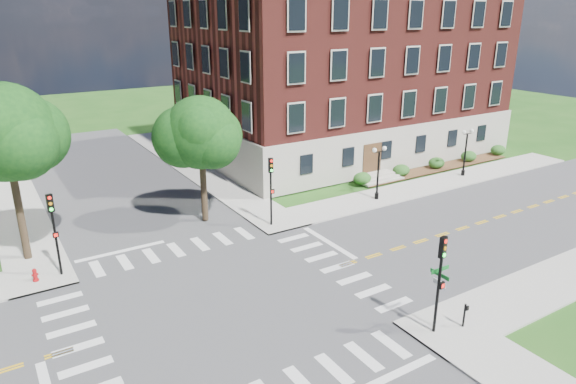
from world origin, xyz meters
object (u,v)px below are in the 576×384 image
push_button_post (465,314)px  traffic_signal_ne (271,183)px  twin_lamp_west (378,170)px  street_sign_pole (439,285)px  traffic_signal_se (440,273)px  traffic_signal_nw (54,224)px  twin_lamp_east (466,150)px  fire_hydrant (35,275)px

push_button_post → traffic_signal_ne: bearing=95.7°
twin_lamp_west → street_sign_pole: twin_lamp_west is taller
traffic_signal_se → street_sign_pole: bearing=41.6°
traffic_signal_nw → twin_lamp_west: bearing=0.1°
traffic_signal_ne → twin_lamp_east: (20.44, 0.69, -0.66)m
twin_lamp_west → twin_lamp_east: size_ratio=1.00×
traffic_signal_nw → push_button_post: bearing=-45.5°
traffic_signal_ne → fire_hydrant: bearing=180.0°
twin_lamp_east → twin_lamp_west: bearing=-176.9°
traffic_signal_se → push_button_post: bearing=-17.4°
twin_lamp_west → traffic_signal_se: bearing=-122.6°
traffic_signal_ne → twin_lamp_west: (9.69, 0.11, -0.66)m
twin_lamp_west → fire_hydrant: (-24.70, -0.11, -2.06)m
traffic_signal_nw → street_sign_pole: traffic_signal_nw is taller
twin_lamp_east → street_sign_pole: bearing=-142.6°
traffic_signal_nw → push_button_post: 21.81m
traffic_signal_se → twin_lamp_west: size_ratio=1.13×
traffic_signal_ne → twin_lamp_east: traffic_signal_ne is taller
traffic_signal_nw → fire_hydrant: traffic_signal_nw is taller
traffic_signal_se → push_button_post: 2.84m
twin_lamp_east → fire_hydrant: 35.52m
traffic_signal_nw → twin_lamp_east: size_ratio=1.13×
street_sign_pole → push_button_post: street_sign_pole is taller
traffic_signal_nw → push_button_post: (15.21, -15.45, -2.39)m
twin_lamp_west → traffic_signal_ne: bearing=-179.4°
traffic_signal_se → street_sign_pole: 0.97m
traffic_signal_se → twin_lamp_east: 25.68m
traffic_signal_se → traffic_signal_ne: size_ratio=1.00×
traffic_signal_ne → twin_lamp_west: size_ratio=1.13×
street_sign_pole → fire_hydrant: street_sign_pole is taller
traffic_signal_se → twin_lamp_west: 17.87m
traffic_signal_ne → twin_lamp_west: 9.72m
traffic_signal_nw → twin_lamp_west: traffic_signal_nw is taller
twin_lamp_east → traffic_signal_ne: bearing=-178.1°
traffic_signal_nw → twin_lamp_east: bearing=1.1°
traffic_signal_ne → fire_hydrant: traffic_signal_ne is taller
twin_lamp_east → push_button_post: bearing=-139.6°
traffic_signal_nw → street_sign_pole: size_ratio=1.55×
fire_hydrant → traffic_signal_ne: bearing=-0.0°
twin_lamp_west → push_button_post: bearing=-117.8°
twin_lamp_west → fire_hydrant: 24.79m
traffic_signal_ne → fire_hydrant: (-15.01, 0.00, -2.72)m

